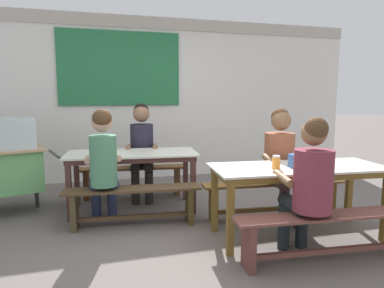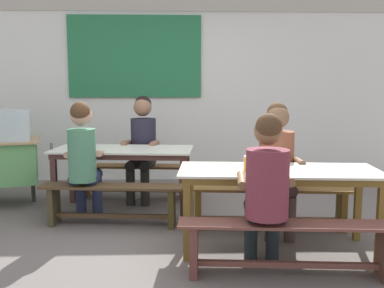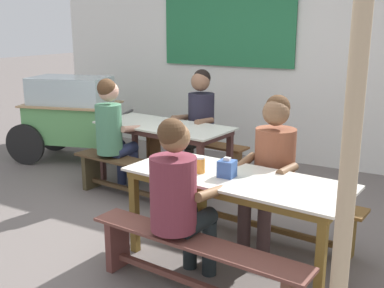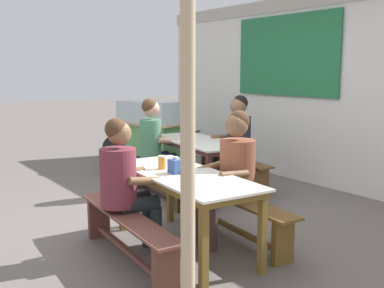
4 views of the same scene
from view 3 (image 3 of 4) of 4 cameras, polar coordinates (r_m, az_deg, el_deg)
name	(u,v)px [view 3 (image 3 of 4)]	position (r m, az deg, el deg)	size (l,w,h in m)	color
ground_plane	(170,225)	(4.52, -2.64, -9.84)	(40.00, 40.00, 0.00)	#675E5A
backdrop_wall	(273,55)	(6.54, 9.82, 10.61)	(7.18, 0.23, 2.74)	white
dining_table_far	(164,131)	(5.41, -3.49, 1.58)	(1.66, 0.86, 0.73)	silver
dining_table_near	(236,186)	(3.61, 5.34, -5.06)	(1.79, 0.84, 0.73)	silver
bench_far_back	(192,151)	(5.94, 0.00, -0.89)	(1.53, 0.42, 0.43)	brown
bench_far_front	(131,174)	(5.10, -7.43, -3.63)	(1.51, 0.42, 0.43)	#4A3621
bench_near_back	(267,207)	(4.21, 9.06, -7.59)	(1.70, 0.40, 0.43)	brown
bench_near_front	(194,260)	(3.32, 0.20, -13.90)	(1.69, 0.39, 0.43)	brown
food_cart	(70,112)	(6.66, -14.57, 3.81)	(1.71, 1.15, 1.16)	#60A85F
person_center_facing	(198,117)	(5.71, 0.75, 3.32)	(0.47, 0.58, 1.33)	#252521
person_near_front	(179,193)	(3.27, -1.62, -6.02)	(0.46, 0.54, 1.26)	black
person_right_near_table	(272,161)	(3.99, 9.68, -2.09)	(0.48, 0.59, 1.29)	#443130
person_left_back_turned	(113,128)	(5.23, -9.62, 1.90)	(0.40, 0.51, 1.29)	navy
tissue_box	(227,168)	(3.55, 4.28, -2.98)	(0.12, 0.11, 0.15)	#345597
condiment_jar	(200,165)	(3.64, 0.99, -2.55)	(0.08, 0.08, 0.13)	orange
wooden_support_post	(351,142)	(2.60, 18.79, 0.18)	(0.10, 0.10, 2.50)	tan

